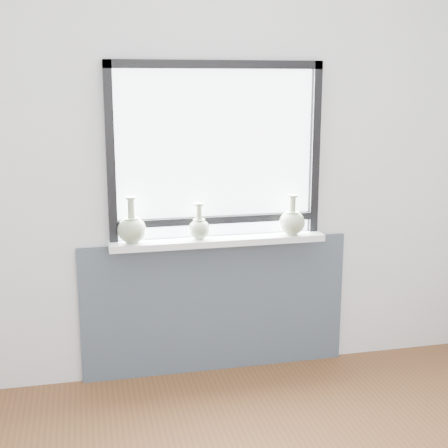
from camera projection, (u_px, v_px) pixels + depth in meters
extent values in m
cube|color=silver|center=(215.00, 170.00, 3.80)|extent=(3.60, 0.02, 2.60)
cube|color=#40495B|center=(216.00, 306.00, 3.97)|extent=(1.70, 0.03, 0.86)
cube|color=white|center=(218.00, 241.00, 3.80)|extent=(1.32, 0.18, 0.04)
cube|color=black|center=(110.00, 153.00, 3.59)|extent=(0.05, 0.06, 1.05)
cube|color=black|center=(315.00, 148.00, 3.86)|extent=(0.05, 0.06, 1.05)
cube|color=black|center=(216.00, 64.00, 3.62)|extent=(1.30, 0.06, 0.05)
cube|color=black|center=(216.00, 220.00, 3.82)|extent=(1.20, 0.05, 0.04)
cube|color=white|center=(215.00, 154.00, 3.76)|extent=(1.20, 0.01, 1.00)
cylinder|color=#A1B48E|center=(132.00, 242.00, 3.67)|extent=(0.08, 0.08, 0.01)
ellipsoid|color=#A1B48E|center=(132.00, 230.00, 3.65)|extent=(0.17, 0.17, 0.16)
cone|color=#A1B48E|center=(132.00, 220.00, 3.64)|extent=(0.09, 0.09, 0.03)
cylinder|color=#A1B48E|center=(131.00, 210.00, 3.62)|extent=(0.04, 0.04, 0.13)
cylinder|color=#A1B48E|center=(131.00, 198.00, 3.61)|extent=(0.07, 0.07, 0.01)
cylinder|color=#A1B48E|center=(199.00, 238.00, 3.76)|extent=(0.06, 0.06, 0.01)
ellipsoid|color=#A1B48E|center=(199.00, 229.00, 3.75)|extent=(0.13, 0.13, 0.12)
cone|color=#A1B48E|center=(199.00, 222.00, 3.74)|extent=(0.07, 0.07, 0.03)
cylinder|color=#A1B48E|center=(199.00, 214.00, 3.73)|extent=(0.04, 0.04, 0.11)
cylinder|color=#A1B48E|center=(199.00, 204.00, 3.72)|extent=(0.06, 0.06, 0.01)
cylinder|color=#A1B48E|center=(292.00, 234.00, 3.87)|extent=(0.07, 0.07, 0.01)
ellipsoid|color=#A1B48E|center=(292.00, 223.00, 3.85)|extent=(0.16, 0.16, 0.15)
cone|color=#A1B48E|center=(292.00, 214.00, 3.84)|extent=(0.09, 0.09, 0.03)
cylinder|color=#A1B48E|center=(292.00, 206.00, 3.83)|extent=(0.04, 0.04, 0.11)
cylinder|color=#A1B48E|center=(293.00, 196.00, 3.82)|extent=(0.07, 0.07, 0.01)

